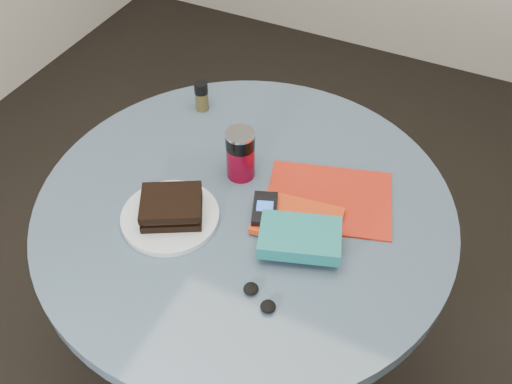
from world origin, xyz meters
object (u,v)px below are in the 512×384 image
at_px(pepper_grinder, 202,96).
at_px(magazine, 329,199).
at_px(red_book, 298,221).
at_px(headphones, 259,297).
at_px(plate, 170,217).
at_px(mp3_player, 265,209).
at_px(novel, 300,237).
at_px(table, 246,246).
at_px(sandwich, 172,207).
at_px(soda_can, 240,154).

distance_m(pepper_grinder, magazine, 0.48).
height_order(red_book, headphones, red_book).
bearing_deg(plate, mp3_player, 27.17).
distance_m(plate, novel, 0.31).
bearing_deg(red_book, plate, -165.67).
distance_m(table, magazine, 0.26).
relative_size(plate, magazine, 0.77).
relative_size(novel, headphones, 1.91).
bearing_deg(sandwich, novel, 8.39).
bearing_deg(novel, table, 138.72).
bearing_deg(magazine, soda_can, 166.76).
xyz_separation_m(table, novel, (0.17, -0.07, 0.20)).
bearing_deg(novel, sandwich, 169.97).
bearing_deg(headphones, soda_can, 122.69).
xyz_separation_m(table, pepper_grinder, (-0.27, 0.27, 0.21)).
height_order(red_book, mp3_player, mp3_player).
height_order(plate, sandwich, sandwich).
height_order(plate, pepper_grinder, pepper_grinder).
bearing_deg(novel, red_book, 97.71).
relative_size(pepper_grinder, magazine, 0.30).
bearing_deg(mp3_player, magazine, 45.85).
bearing_deg(headphones, novel, 82.37).
bearing_deg(magazine, headphones, -111.51).
distance_m(plate, headphones, 0.30).
distance_m(novel, headphones, 0.16).
bearing_deg(plate, table, 42.49).
bearing_deg(mp3_player, soda_can, 137.75).
relative_size(sandwich, mp3_player, 1.59).
relative_size(table, soda_can, 7.47).
xyz_separation_m(magazine, red_book, (-0.04, -0.11, 0.01)).
relative_size(mp3_player, headphones, 1.20).
bearing_deg(sandwich, plate, -131.75).
relative_size(red_book, headphones, 2.10).
distance_m(soda_can, magazine, 0.24).
bearing_deg(novel, pepper_grinder, 123.55).
xyz_separation_m(soda_can, pepper_grinder, (-0.22, 0.19, -0.02)).
height_order(table, mp3_player, mp3_player).
xyz_separation_m(soda_can, novel, (0.22, -0.16, -0.03)).
distance_m(sandwich, pepper_grinder, 0.41).
distance_m(table, novel, 0.27).
distance_m(table, headphones, 0.32).
height_order(table, magazine, magazine).
height_order(magazine, headphones, headphones).
distance_m(sandwich, novel, 0.30).
xyz_separation_m(sandwich, mp3_player, (0.19, 0.10, -0.01)).
relative_size(plate, headphones, 2.45).
bearing_deg(magazine, plate, -161.48).
xyz_separation_m(soda_can, mp3_player, (0.11, -0.10, -0.04)).
height_order(table, plate, plate).
xyz_separation_m(red_book, novel, (0.03, -0.06, 0.03)).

